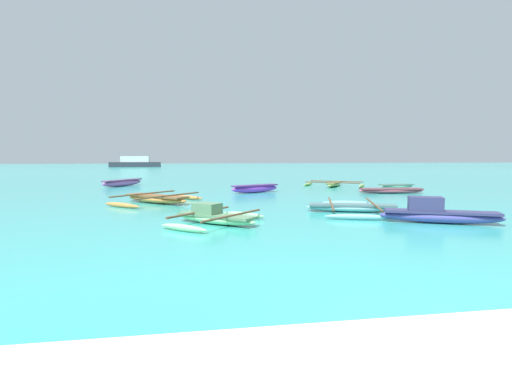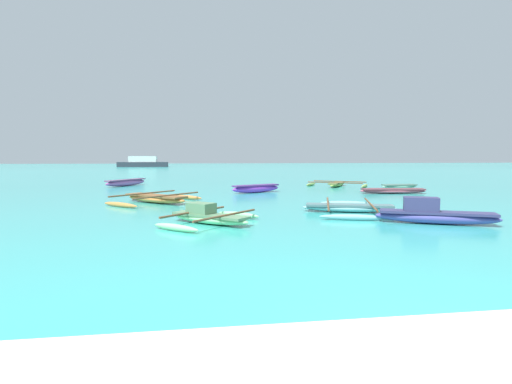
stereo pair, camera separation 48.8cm
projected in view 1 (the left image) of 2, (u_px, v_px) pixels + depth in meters
The scene contains 11 objects.
ground_plane at pixel (478, 365), 4.04m from camera, with size 240.00×240.00×0.00m.
moored_boat_0 at pixel (123, 183), 28.34m from camera, with size 2.56×3.67×0.47m.
moored_boat_1 at pixel (352, 207), 15.27m from camera, with size 3.58×4.70×0.35m.
moored_boat_2 at pixel (438, 214), 12.66m from camera, with size 3.63×2.18×0.83m.
moored_boat_3 at pixel (391, 190), 22.99m from camera, with size 3.89×1.28×0.29m.
moored_boat_4 at pixel (255, 188), 23.29m from camera, with size 3.14×1.93×0.46m.
moored_boat_5 at pixel (334, 184), 28.26m from camera, with size 4.56×4.02×0.35m.
moored_boat_6 at pixel (396, 186), 26.38m from camera, with size 2.45×0.92×0.29m.
moored_boat_7 at pixel (215, 217), 12.55m from camera, with size 3.41×3.53×0.63m.
moored_boat_8 at pixel (157, 199), 18.11m from camera, with size 4.32×4.42×0.42m.
distant_ferry at pixel (135, 163), 80.04m from camera, with size 9.87×2.17×2.17m.
Camera 1 is at (-2.87, -3.44, 2.11)m, focal length 28.00 mm.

